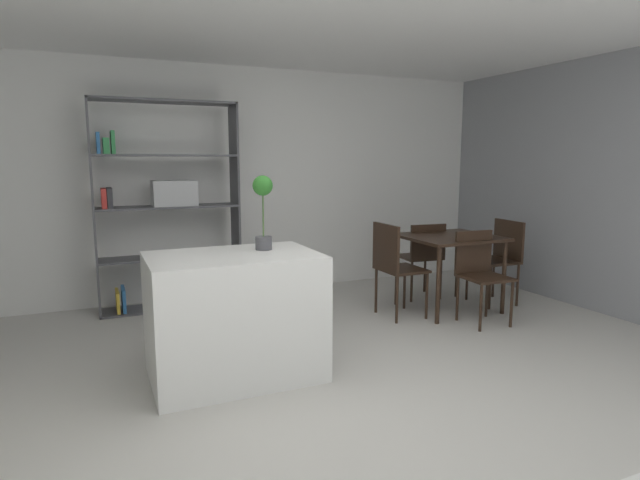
# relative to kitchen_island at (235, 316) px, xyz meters

# --- Properties ---
(ground_plane) EXTENTS (9.26, 9.26, 0.00)m
(ground_plane) POSITION_rel_kitchen_island_xyz_m (0.51, -0.71, -0.45)
(ground_plane) COLOR beige
(back_partition) EXTENTS (6.73, 0.06, 2.59)m
(back_partition) POSITION_rel_kitchen_island_xyz_m (0.51, 2.35, 0.84)
(back_partition) COLOR white
(back_partition) RESTS_ON ground_plane
(kitchen_island) EXTENTS (1.18, 0.79, 0.90)m
(kitchen_island) POSITION_rel_kitchen_island_xyz_m (0.00, 0.00, 0.00)
(kitchen_island) COLOR white
(kitchen_island) RESTS_ON ground_plane
(potted_plant_on_island) EXTENTS (0.15, 0.15, 0.55)m
(potted_plant_on_island) POSITION_rel_kitchen_island_xyz_m (0.26, 0.10, 0.79)
(potted_plant_on_island) COLOR #4C4C51
(potted_plant_on_island) RESTS_ON kitchen_island
(open_bookshelf) EXTENTS (1.44, 0.35, 2.14)m
(open_bookshelf) POSITION_rel_kitchen_island_xyz_m (-0.21, 2.01, 0.67)
(open_bookshelf) COLOR #4C4C51
(open_bookshelf) RESTS_ON ground_plane
(dining_table) EXTENTS (0.92, 0.84, 0.78)m
(dining_table) POSITION_rel_kitchen_island_xyz_m (2.48, 0.77, 0.24)
(dining_table) COLOR black
(dining_table) RESTS_ON ground_plane
(dining_chair_island_side) EXTENTS (0.41, 0.46, 0.94)m
(dining_chair_island_side) POSITION_rel_kitchen_island_xyz_m (1.80, 0.77, 0.12)
(dining_chair_island_side) COLOR black
(dining_chair_island_side) RESTS_ON ground_plane
(dining_chair_window_side) EXTENTS (0.45, 0.48, 0.90)m
(dining_chair_window_side) POSITION_rel_kitchen_island_xyz_m (3.15, 0.76, 0.10)
(dining_chair_window_side) COLOR black
(dining_chair_window_side) RESTS_ON ground_plane
(dining_chair_far) EXTENTS (0.46, 0.45, 0.86)m
(dining_chair_far) POSITION_rel_kitchen_island_xyz_m (2.47, 1.22, 0.08)
(dining_chair_far) COLOR black
(dining_chair_far) RESTS_ON ground_plane
(dining_chair_near) EXTENTS (0.43, 0.44, 0.87)m
(dining_chair_near) POSITION_rel_kitchen_island_xyz_m (2.48, 0.32, 0.08)
(dining_chair_near) COLOR black
(dining_chair_near) RESTS_ON ground_plane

